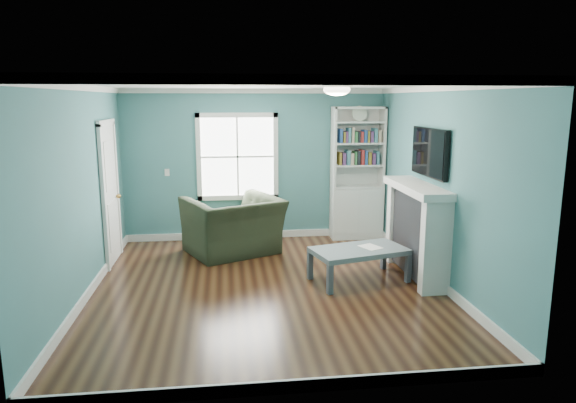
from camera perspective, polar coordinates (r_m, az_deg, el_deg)
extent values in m
plane|color=black|center=(6.82, -2.29, -9.51)|extent=(5.00, 5.00, 0.00)
plane|color=#3F7477|center=(8.94, -3.69, 4.06)|extent=(4.50, 0.00, 4.50)
plane|color=#3F7477|center=(4.05, 0.52, -4.74)|extent=(4.50, 0.00, 4.50)
plane|color=#3F7477|center=(6.68, -21.98, 0.82)|extent=(0.00, 5.00, 5.00)
plane|color=#3F7477|center=(7.02, 16.26, 1.65)|extent=(0.00, 5.00, 5.00)
plane|color=white|center=(6.38, -2.47, 12.90)|extent=(5.00, 5.00, 0.00)
cube|color=white|center=(9.16, -3.58, -3.67)|extent=(4.50, 0.03, 0.12)
cube|color=white|center=(4.56, 0.47, -19.84)|extent=(4.50, 0.03, 0.12)
cube|color=white|center=(6.99, -21.11, -9.22)|extent=(0.03, 5.00, 0.12)
cube|color=white|center=(7.31, 15.62, -7.97)|extent=(0.03, 5.00, 0.12)
cube|color=white|center=(8.85, -3.78, 12.16)|extent=(4.50, 0.04, 0.08)
cube|color=white|center=(3.91, 0.52, 13.38)|extent=(4.50, 0.04, 0.08)
cube|color=white|center=(6.59, -22.63, 11.67)|extent=(0.04, 5.00, 0.08)
cube|color=white|center=(6.92, 16.69, 11.99)|extent=(0.04, 5.00, 0.08)
cube|color=white|center=(8.91, -5.63, 4.97)|extent=(1.24, 0.01, 1.34)
cube|color=white|center=(8.90, -9.89, 4.85)|extent=(0.08, 0.06, 1.50)
cube|color=white|center=(8.93, -1.37, 5.04)|extent=(0.08, 0.06, 1.50)
cube|color=white|center=(9.00, -5.54, 0.46)|extent=(1.40, 0.06, 0.08)
cube|color=white|center=(8.84, -5.72, 9.54)|extent=(1.40, 0.06, 0.08)
cube|color=white|center=(8.89, -5.63, 4.96)|extent=(1.24, 0.03, 0.03)
cube|color=white|center=(8.89, -5.63, 4.96)|extent=(0.03, 0.03, 1.34)
cube|color=silver|center=(9.16, 7.58, -1.24)|extent=(0.90, 0.35, 0.90)
cube|color=silver|center=(8.88, 5.08, 5.94)|extent=(0.04, 0.35, 1.40)
cube|color=silver|center=(9.10, 10.41, 5.92)|extent=(0.04, 0.35, 1.40)
cube|color=silver|center=(9.14, 7.51, 6.03)|extent=(0.90, 0.02, 1.40)
cube|color=silver|center=(8.95, 7.89, 10.28)|extent=(0.90, 0.35, 0.04)
cube|color=silver|center=(9.07, 7.66, 1.66)|extent=(0.84, 0.33, 0.03)
cube|color=silver|center=(9.02, 7.72, 4.04)|extent=(0.84, 0.33, 0.03)
cube|color=silver|center=(8.98, 7.79, 6.44)|extent=(0.84, 0.33, 0.03)
cube|color=silver|center=(8.95, 7.85, 8.74)|extent=(0.84, 0.33, 0.03)
cube|color=olive|center=(8.98, 7.78, 4.81)|extent=(0.70, 0.25, 0.22)
cube|color=#593366|center=(8.95, 7.84, 7.23)|extent=(0.70, 0.25, 0.22)
cylinder|color=beige|center=(8.90, 7.96, 9.66)|extent=(0.26, 0.06, 0.26)
cube|color=black|center=(7.28, 14.19, -3.54)|extent=(0.30, 1.20, 1.10)
cube|color=black|center=(7.33, 13.97, -5.06)|extent=(0.22, 0.65, 0.70)
cube|color=silver|center=(6.68, 16.09, -4.98)|extent=(0.36, 0.16, 1.20)
cube|color=silver|center=(7.88, 12.31, -2.33)|extent=(0.36, 0.16, 1.20)
cube|color=silver|center=(7.13, 14.14, 1.51)|extent=(0.44, 1.58, 0.10)
cube|color=black|center=(7.13, 15.45, 5.29)|extent=(0.06, 1.10, 0.65)
cube|color=silver|center=(8.06, -19.17, 0.69)|extent=(0.04, 0.80, 2.05)
cube|color=white|center=(7.63, -19.79, 0.08)|extent=(0.05, 0.08, 2.13)
cube|color=white|center=(8.50, -18.48, 1.24)|extent=(0.05, 0.08, 2.13)
cube|color=white|center=(7.95, -19.59, 8.26)|extent=(0.05, 0.98, 0.08)
sphere|color=#BF8C3F|center=(8.35, -18.31, 0.57)|extent=(0.07, 0.07, 0.07)
ellipsoid|color=white|center=(6.61, 5.44, 12.28)|extent=(0.34, 0.34, 0.15)
cylinder|color=white|center=(6.61, 5.45, 12.67)|extent=(0.38, 0.38, 0.03)
cube|color=white|center=(8.98, -13.29, 3.17)|extent=(0.08, 0.01, 0.12)
imported|color=black|center=(8.16, -6.12, -1.67)|extent=(1.62, 1.39, 1.20)
cube|color=#494F58|center=(6.55, 4.68, -8.64)|extent=(0.08, 0.08, 0.38)
cube|color=#494F58|center=(7.13, 13.21, -7.25)|extent=(0.08, 0.08, 0.38)
cube|color=#494F58|center=(7.07, 2.47, -7.10)|extent=(0.08, 0.08, 0.38)
cube|color=#494F58|center=(7.60, 10.58, -5.95)|extent=(0.08, 0.08, 0.38)
cube|color=slate|center=(7.00, 7.91, -5.46)|extent=(1.37, 0.97, 0.07)
cube|color=white|center=(7.07, 9.15, -5.00)|extent=(0.33, 0.36, 0.00)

